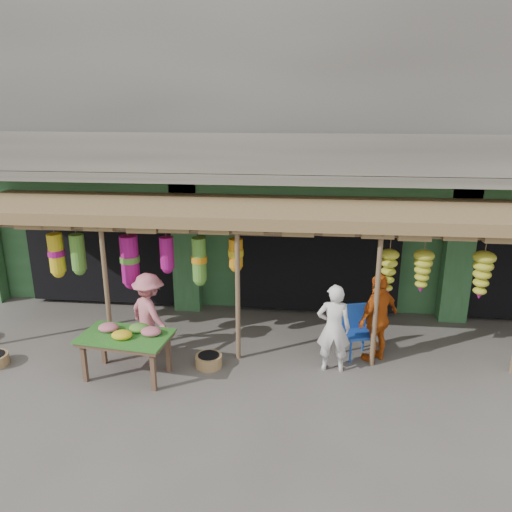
# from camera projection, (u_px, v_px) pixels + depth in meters

# --- Properties ---
(ground) EXTENTS (80.00, 80.00, 0.00)m
(ground) POSITION_uv_depth(u_px,v_px,m) (317.00, 357.00, 9.58)
(ground) COLOR #514C47
(ground) RESTS_ON ground
(building) EXTENTS (16.40, 6.80, 7.00)m
(building) POSITION_uv_depth(u_px,v_px,m) (320.00, 153.00, 13.19)
(building) COLOR gray
(building) RESTS_ON ground
(awning) EXTENTS (14.00, 2.70, 2.79)m
(awning) POSITION_uv_depth(u_px,v_px,m) (316.00, 216.00, 9.58)
(awning) COLOR brown
(awning) RESTS_ON ground
(flower_table) EXTENTS (1.66, 1.10, 0.93)m
(flower_table) POSITION_uv_depth(u_px,v_px,m) (127.00, 337.00, 8.71)
(flower_table) COLOR brown
(flower_table) RESTS_ON ground
(blue_chair) EXTENTS (0.59, 0.60, 1.00)m
(blue_chair) POSITION_uv_depth(u_px,v_px,m) (356.00, 328.00, 9.51)
(blue_chair) COLOR #1943A4
(blue_chair) RESTS_ON ground
(basket_right) EXTENTS (0.50, 0.50, 0.22)m
(basket_right) POSITION_uv_depth(u_px,v_px,m) (209.00, 361.00, 9.20)
(basket_right) COLOR #936744
(basket_right) RESTS_ON ground
(person_front) EXTENTS (0.61, 0.41, 1.65)m
(person_front) POSITION_uv_depth(u_px,v_px,m) (334.00, 328.00, 8.89)
(person_front) COLOR silver
(person_front) RESTS_ON ground
(person_vendor) EXTENTS (1.02, 1.00, 1.72)m
(person_vendor) POSITION_uv_depth(u_px,v_px,m) (378.00, 318.00, 9.23)
(person_vendor) COLOR #C35312
(person_vendor) RESTS_ON ground
(person_shopper) EXTENTS (1.20, 1.12, 1.63)m
(person_shopper) POSITION_uv_depth(u_px,v_px,m) (150.00, 314.00, 9.50)
(person_shopper) COLOR #D6717B
(person_shopper) RESTS_ON ground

